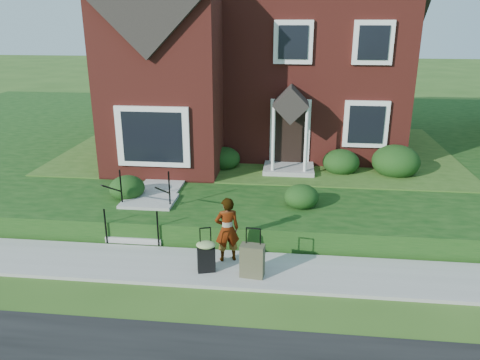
# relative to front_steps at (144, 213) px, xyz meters

# --- Properties ---
(ground) EXTENTS (120.00, 120.00, 0.00)m
(ground) POSITION_rel_front_steps_xyz_m (2.50, -1.84, -0.47)
(ground) COLOR #2D5119
(ground) RESTS_ON ground
(sidewalk) EXTENTS (60.00, 1.60, 0.08)m
(sidewalk) POSITION_rel_front_steps_xyz_m (2.50, -1.84, -0.43)
(sidewalk) COLOR #9E9B93
(sidewalk) RESTS_ON ground
(terrace) EXTENTS (44.00, 20.00, 0.60)m
(terrace) POSITION_rel_front_steps_xyz_m (6.50, 9.06, -0.17)
(terrace) COLOR #10380F
(terrace) RESTS_ON ground
(walkway) EXTENTS (1.20, 6.00, 0.06)m
(walkway) POSITION_rel_front_steps_xyz_m (0.00, 3.16, 0.16)
(walkway) COLOR #9E9B93
(walkway) RESTS_ON terrace
(main_house) EXTENTS (10.40, 10.20, 9.40)m
(main_house) POSITION_rel_front_steps_xyz_m (2.29, 7.76, 4.79)
(main_house) COLOR maroon
(main_house) RESTS_ON terrace
(front_steps) EXTENTS (1.40, 2.02, 1.50)m
(front_steps) POSITION_rel_front_steps_xyz_m (0.00, 0.00, 0.00)
(front_steps) COLOR #9E9B93
(front_steps) RESTS_ON ground
(foundation_shrubs) EXTENTS (9.98, 4.23, 1.04)m
(foundation_shrubs) POSITION_rel_front_steps_xyz_m (2.86, 3.18, 0.58)
(foundation_shrubs) COLOR #173510
(foundation_shrubs) RESTS_ON terrace
(woman) EXTENTS (0.64, 0.53, 1.51)m
(woman) POSITION_rel_front_steps_xyz_m (2.40, -1.50, 0.36)
(woman) COLOR #999999
(woman) RESTS_ON sidewalk
(suitcase_black) EXTENTS (0.50, 0.45, 1.01)m
(suitcase_black) POSITION_rel_front_steps_xyz_m (2.02, -2.05, -0.00)
(suitcase_black) COLOR black
(suitcase_black) RESTS_ON sidewalk
(suitcase_olive) EXTENTS (0.53, 0.34, 1.09)m
(suitcase_olive) POSITION_rel_front_steps_xyz_m (3.02, -2.15, -0.03)
(suitcase_olive) COLOR #4A4931
(suitcase_olive) RESTS_ON sidewalk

